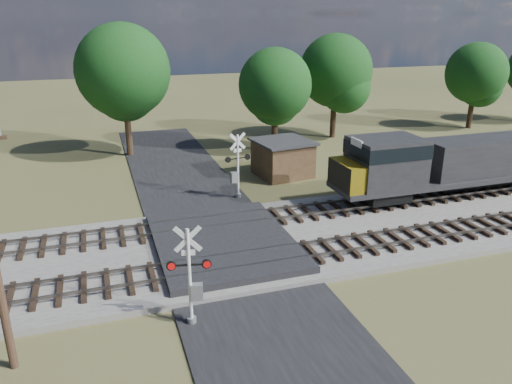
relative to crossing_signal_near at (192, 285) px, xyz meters
name	(u,v)px	position (x,y,z in m)	size (l,w,h in m)	color
ground	(226,253)	(2.83, 5.70, -1.78)	(160.00, 160.00, 0.00)	#4C4D29
ballast_bed	(388,223)	(12.83, 6.20, -1.63)	(140.00, 10.00, 0.30)	gray
road	(226,252)	(2.83, 5.70, -1.74)	(7.00, 60.00, 0.08)	black
crossing_panel	(223,243)	(2.83, 6.20, -1.47)	(7.00, 9.00, 0.62)	#262628
track_near	(296,254)	(5.95, 3.70, -1.37)	(140.00, 2.60, 0.33)	black
track_far	(264,217)	(5.95, 8.70, -1.37)	(140.00, 2.60, 0.33)	black
crossing_signal_near	(192,285)	(0.00, 0.00, 0.00)	(1.71, 0.48, 4.29)	silver
crossing_signal_far	(237,172)	(5.63, 13.33, 0.09)	(1.81, 0.46, 4.51)	silver
equipment_shed	(283,158)	(10.37, 17.15, -0.39)	(4.57, 4.57, 2.76)	#402A1B
treeline	(201,77)	(6.29, 26.54, 4.74)	(76.37, 10.21, 11.17)	black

